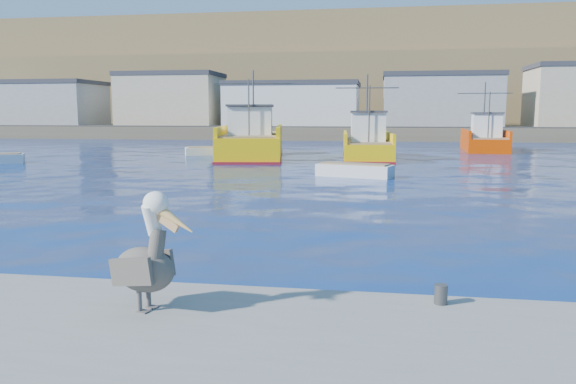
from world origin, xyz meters
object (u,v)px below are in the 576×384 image
object	(u,v)px
skiff_extra	(210,152)
trawler_yellow_a	(252,142)
boat_orange	(484,139)
trawler_yellow_b	(367,146)
skiff_mid	(355,171)
pelican	(147,260)

from	to	relation	value
skiff_extra	trawler_yellow_a	bearing A→B (deg)	-22.55
boat_orange	skiff_extra	size ratio (longest dim) A/B	2.29
trawler_yellow_a	trawler_yellow_b	bearing A→B (deg)	-0.68
boat_orange	skiff_mid	world-z (taller)	boat_orange
boat_orange	pelican	xyz separation A→B (m)	(-12.71, -45.62, 0.19)
trawler_yellow_b	pelican	size ratio (longest dim) A/B	5.77
pelican	boat_orange	bearing A→B (deg)	74.44
skiff_mid	skiff_extra	xyz separation A→B (m)	(-12.36, 13.89, -0.01)
pelican	skiff_extra	bearing A→B (deg)	105.79
skiff_extra	pelican	distance (m)	37.96
trawler_yellow_b	pelican	distance (m)	34.85
boat_orange	skiff_extra	world-z (taller)	boat_orange
boat_orange	trawler_yellow_b	bearing A→B (deg)	-133.54
skiff_extra	trawler_yellow_b	bearing A→B (deg)	-7.82
skiff_extra	skiff_mid	bearing A→B (deg)	-48.34
trawler_yellow_a	boat_orange	bearing A→B (deg)	29.39
trawler_yellow_b	pelican	xyz separation A→B (m)	(-2.40, -34.77, 0.28)
trawler_yellow_b	skiff_extra	size ratio (longest dim) A/B	2.51
trawler_yellow_a	skiff_mid	world-z (taller)	trawler_yellow_a
trawler_yellow_b	trawler_yellow_a	bearing A→B (deg)	179.32
skiff_extra	boat_orange	bearing A→B (deg)	21.56
trawler_yellow_a	skiff_extra	xyz separation A→B (m)	(-3.96, 1.64, -0.89)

